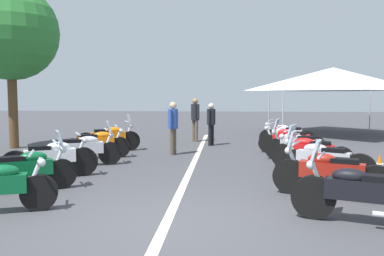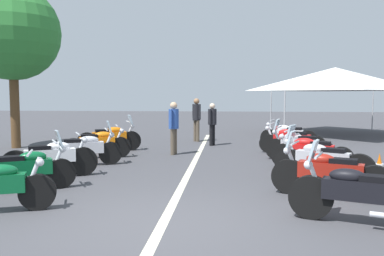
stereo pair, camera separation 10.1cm
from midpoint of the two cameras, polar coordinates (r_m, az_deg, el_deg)
ground_plane at (r=6.13m, az=-4.29°, el=-13.50°), size 80.00×80.00×0.00m
lane_centre_stripe at (r=10.61m, az=-0.37°, el=-5.64°), size 17.33×0.16×0.01m
motorcycle_left_row_1 at (r=8.65m, az=-22.74°, el=-5.35°), size 1.17×1.80×1.19m
motorcycle_left_row_2 at (r=9.83m, az=-19.57°, el=-4.01°), size 1.15×1.95×1.02m
motorcycle_left_row_3 at (r=11.24m, az=-15.42°, el=-2.86°), size 1.01×2.02×1.20m
motorcycle_left_row_4 at (r=12.48m, az=-13.48°, el=-2.13°), size 0.92×1.94×0.99m
motorcycle_left_row_5 at (r=13.87m, az=-11.81°, el=-1.31°), size 1.09×2.00×1.22m
motorcycle_right_row_0 at (r=6.48m, az=22.28°, el=-8.45°), size 0.96×1.99×1.23m
motorcycle_right_row_1 at (r=7.94m, az=18.55°, el=-5.95°), size 1.01×2.09×1.23m
motorcycle_right_row_2 at (r=9.38m, az=17.59°, el=-4.30°), size 1.17×2.01×1.23m
motorcycle_right_row_3 at (r=10.81m, az=16.15°, el=-3.23°), size 0.97×1.99×0.99m
motorcycle_right_row_4 at (r=12.13m, az=14.47°, el=-2.31°), size 0.92×1.91×1.20m
motorcycle_right_row_5 at (r=13.44m, az=13.53°, el=-1.65°), size 0.98×2.06×0.99m
motorcycle_right_row_6 at (r=14.93m, az=13.02°, el=-0.97°), size 0.93×1.96×1.01m
traffic_cone_0 at (r=10.02m, az=24.67°, el=-5.03°), size 0.36×0.36×0.61m
bystander_0 at (r=12.85m, az=-2.92°, el=0.59°), size 0.52×0.32×1.68m
bystander_1 at (r=16.44m, az=0.27°, el=1.69°), size 0.43×0.37×1.76m
bystander_2 at (r=15.17m, az=2.53°, el=1.01°), size 0.50×0.32×1.59m
roadside_tree_0 at (r=15.89m, az=-24.45°, el=12.13°), size 3.36×3.36×5.77m
event_tent at (r=20.43m, az=19.16°, el=6.54°), size 6.00×6.00×3.20m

